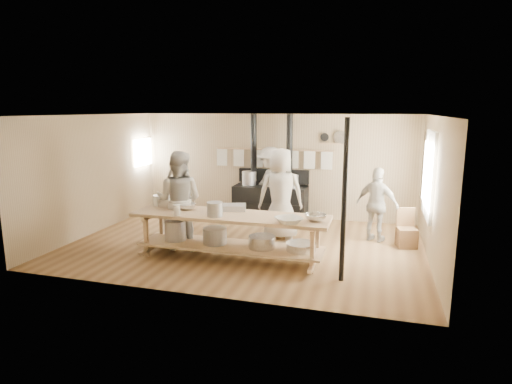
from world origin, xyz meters
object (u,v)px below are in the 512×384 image
cook_left (179,200)px  cook_right (377,205)px  cook_far_left (180,189)px  cook_center (281,194)px  stove (270,199)px  roasting_pan (233,207)px  cook_by_window (271,184)px  prep_table (230,232)px  chair (406,236)px

cook_left → cook_right: 4.03m
cook_far_left → cook_center: (2.54, -0.43, 0.10)m
stove → roasting_pan: 2.73m
cook_by_window → roasting_pan: bearing=-56.3°
roasting_pan → cook_by_window: bearing=87.8°
prep_table → roasting_pan: size_ratio=7.50×
cook_right → chair: cook_right is taller
cook_far_left → cook_center: bearing=163.0°
cook_left → cook_center: same height
cook_center → chair: cook_center is taller
cook_center → prep_table: bearing=51.4°
stove → cook_right: bearing=-24.0°
stove → chair: size_ratio=3.35×
stove → prep_table: size_ratio=0.72×
cook_left → stove: bearing=-118.0°
cook_by_window → chair: (3.10, -1.20, -0.68)m
cook_right → cook_by_window: 2.69m
prep_table → cook_left: 1.29m
cook_left → cook_center: 2.13m
prep_table → stove: bearing=90.0°
cook_by_window → cook_far_left: bearing=-119.8°
stove → chair: stove is taller
cook_center → roasting_pan: size_ratio=4.03×
cook_far_left → cook_left: 1.80m
chair → roasting_pan: roasting_pan is taller
stove → cook_far_left: stove is taller
roasting_pan → cook_far_left: bearing=139.1°
cook_far_left → cook_left: cook_left is taller
cook_far_left → stove: bearing=-158.5°
cook_left → chair: 4.57m
cook_right → roasting_pan: 3.04m
prep_table → chair: 3.57m
stove → cook_left: stove is taller
cook_far_left → cook_right: size_ratio=1.12×
cook_right → cook_left: bearing=46.0°
cook_left → cook_far_left: bearing=-69.1°
cook_right → chair: size_ratio=2.00×
cook_left → cook_center: size_ratio=1.00×
cook_center → roasting_pan: 1.37m
chair → cook_right: bearing=146.4°
cook_left → cook_center: bearing=-150.7°
stove → roasting_pan: (-0.05, -2.71, 0.38)m
prep_table → cook_by_window: size_ratio=1.97×
cook_right → chair: (0.60, -0.23, -0.55)m
prep_table → cook_center: (0.60, 1.52, 0.45)m
cook_by_window → chair: bearing=14.8°
cook_by_window → chair: cook_by_window is taller
cook_center → chair: size_ratio=2.49×
prep_table → chair: bearing=27.6°
cook_center → cook_by_window: size_ratio=1.06×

